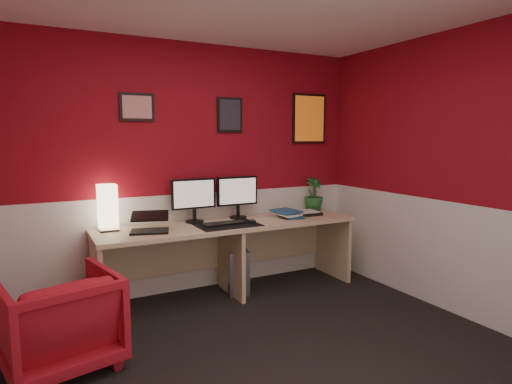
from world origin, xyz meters
name	(u,v)px	position (x,y,z in m)	size (l,w,h in m)	color
ground	(260,371)	(0.00, 0.00, 0.00)	(4.00, 3.50, 0.01)	black
wall_back	(177,170)	(0.00, 1.75, 1.25)	(4.00, 0.01, 2.50)	maroon
wall_right	(467,175)	(2.00, 0.00, 1.25)	(0.01, 3.50, 2.50)	maroon
wainscot_back	(179,243)	(0.00, 1.75, 0.50)	(4.00, 0.01, 1.00)	silver
wainscot_right	(461,260)	(2.00, 0.00, 0.50)	(0.01, 3.50, 1.00)	silver
desk	(231,259)	(0.42, 1.41, 0.36)	(2.60, 0.65, 0.73)	tan
shoji_lamp	(108,209)	(-0.70, 1.59, 0.93)	(0.16, 0.16, 0.40)	#FFE5B2
laptop	(149,220)	(-0.39, 1.35, 0.84)	(0.33, 0.23, 0.22)	black
monitor_left	(194,193)	(0.12, 1.60, 1.02)	(0.45, 0.06, 0.58)	black
monitor_right	(238,191)	(0.60, 1.60, 1.02)	(0.45, 0.06, 0.58)	black
desk_mat	(228,225)	(0.35, 1.31, 0.73)	(0.60, 0.38, 0.01)	black
keyboard	(224,223)	(0.32, 1.34, 0.74)	(0.42, 0.14, 0.02)	black
mouse	(252,221)	(0.59, 1.29, 0.75)	(0.06, 0.10, 0.03)	black
book_bottom	(283,217)	(1.01, 1.38, 0.74)	(0.20, 0.26, 0.02)	#1E588A
book_middle	(279,215)	(0.96, 1.38, 0.77)	(0.21, 0.28, 0.02)	silver
book_top	(278,213)	(0.95, 1.38, 0.79)	(0.23, 0.31, 0.03)	#1E588A
zen_tray	(303,214)	(1.30, 1.44, 0.74)	(0.35, 0.25, 0.03)	black
potted_plant	(314,194)	(1.57, 1.62, 0.92)	(0.22, 0.22, 0.38)	#19591E
pc_tower	(236,268)	(0.52, 1.50, 0.23)	(0.20, 0.45, 0.45)	#99999E
armchair	(59,320)	(-1.19, 0.69, 0.33)	(0.71, 0.73, 0.66)	#B21522
art_left	(137,107)	(-0.38, 1.74, 1.85)	(0.32, 0.02, 0.26)	red
art_center	(230,115)	(0.57, 1.74, 1.80)	(0.28, 0.02, 0.36)	black
art_right	(309,119)	(1.57, 1.74, 1.78)	(0.44, 0.02, 0.56)	orange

